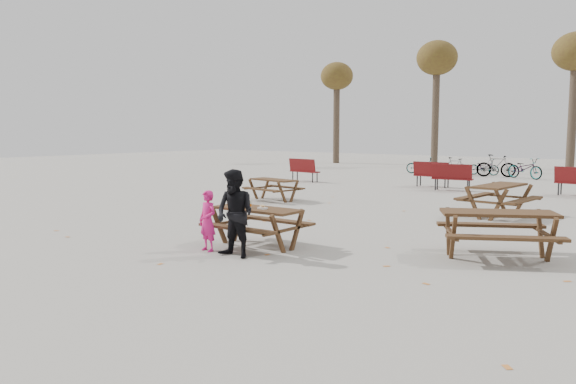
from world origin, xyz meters
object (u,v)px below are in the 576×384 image
Objects in this scene: picnic_table_north at (273,190)px; soda_bottle at (250,204)px; main_picnic_table at (257,217)px; child at (208,221)px; adult at (235,214)px; picnic_table_far at (499,201)px; food_tray at (262,208)px; picnic_table_east at (498,235)px.

soda_bottle is at bearing -46.84° from picnic_table_north.
child is (-0.49, -0.87, -0.01)m from main_picnic_table.
picnic_table_far is at bearing 72.78° from adult.
child is (-0.40, -0.77, -0.27)m from soda_bottle.
picnic_table_north is (-3.81, 6.75, -0.23)m from child.
food_tray is 0.11× the size of adult.
food_tray is at bearing 57.00° from child.
soda_bottle is 0.09× the size of picnic_table_east.
picnic_table_east is (4.58, 2.73, -0.16)m from child.
child is 7.75m from picnic_table_north.
main_picnic_table is 7.29m from picnic_table_north.
food_tray is at bearing 7.25° from soda_bottle.
child is 0.71× the size of picnic_table_north.
soda_bottle reaches higher than picnic_table_north.
child reaches higher than food_tray.
child is 0.59× the size of picnic_table_east.
soda_bottle is 0.93m from adult.
child reaches higher than soda_bottle.
food_tray is 0.09× the size of picnic_table_far.
picnic_table_far is (3.10, 7.72, -0.15)m from child.
main_picnic_table is 1.02m from adult.
picnic_table_east is at bearing 37.99° from child.
picnic_table_north is 6.97m from picnic_table_far.
soda_bottle is at bearing -134.23° from main_picnic_table.
main_picnic_table is 4.49m from picnic_table_east.
food_tray is at bearing -19.15° from main_picnic_table.
soda_bottle is 4.63m from picnic_table_east.
child is (-0.68, -0.81, -0.21)m from food_tray.
main_picnic_table is 1.10× the size of picnic_table_north.
child reaches higher than picnic_table_far.
picnic_table_far reaches higher than picnic_table_east.
picnic_table_east is 5.21m from picnic_table_far.
adult is 8.24m from picnic_table_north.
picnic_table_east is at bearing -17.59° from picnic_table_north.
picnic_table_far is (6.90, 0.96, 0.08)m from picnic_table_north.
child is 0.81m from adult.
food_tray is 1.06× the size of soda_bottle.
child is at bearing 173.64° from adult.
picnic_table_far is at bearing 16.01° from picnic_table_north.
main_picnic_table is at bearing 175.56° from picnic_table_east.
picnic_table_north is (-4.20, 5.98, -0.49)m from soda_bottle.
picnic_table_east is at bearing 35.77° from adult.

